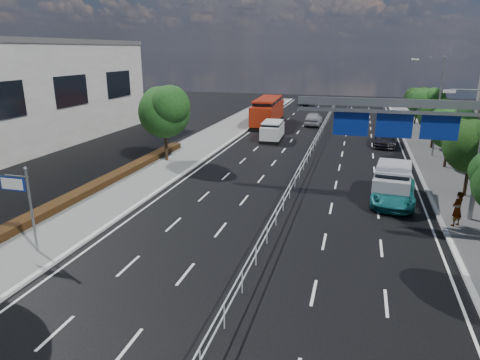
% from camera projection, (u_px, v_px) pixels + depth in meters
% --- Properties ---
extents(ground, '(160.00, 160.00, 0.00)m').
position_uv_depth(ground, '(247.00, 283.00, 18.06)').
color(ground, black).
rests_on(ground, ground).
extents(sidewalk_near, '(5.00, 140.00, 0.14)m').
position_uv_depth(sidewalk_near, '(21.00, 249.00, 20.97)').
color(sidewalk_near, slate).
rests_on(sidewalk_near, ground).
extents(kerb_near, '(0.25, 140.00, 0.15)m').
position_uv_depth(kerb_near, '(64.00, 255.00, 20.34)').
color(kerb_near, silver).
rests_on(kerb_near, ground).
extents(median_fence, '(0.05, 85.00, 1.02)m').
position_uv_depth(median_fence, '(310.00, 153.00, 38.64)').
color(median_fence, silver).
rests_on(median_fence, ground).
extents(hedge_near, '(1.00, 36.00, 0.44)m').
position_uv_depth(hedge_near, '(56.00, 206.00, 25.96)').
color(hedge_near, black).
rests_on(hedge_near, sidewalk_near).
extents(toilet_sign, '(1.62, 0.18, 4.34)m').
position_uv_depth(toilet_sign, '(21.00, 195.00, 20.00)').
color(toilet_sign, gray).
rests_on(toilet_sign, ground).
extents(overhead_gantry, '(10.24, 0.38, 7.45)m').
position_uv_depth(overhead_gantry, '(409.00, 121.00, 23.97)').
color(overhead_gantry, gray).
rests_on(overhead_gantry, ground).
extents(streetlight_far, '(2.78, 2.40, 9.00)m').
position_uv_depth(streetlight_far, '(436.00, 100.00, 37.82)').
color(streetlight_far, gray).
rests_on(streetlight_far, ground).
extents(near_tree_back, '(4.84, 4.51, 6.69)m').
position_uv_depth(near_tree_back, '(165.00, 109.00, 36.32)').
color(near_tree_back, black).
rests_on(near_tree_back, ground).
extents(far_tree_d, '(3.85, 3.59, 5.34)m').
position_uv_depth(far_tree_d, '(473.00, 143.00, 27.45)').
color(far_tree_d, black).
rests_on(far_tree_d, ground).
extents(far_tree_e, '(3.63, 3.38, 5.13)m').
position_uv_depth(far_tree_e, '(451.00, 126.00, 34.41)').
color(far_tree_e, black).
rests_on(far_tree_e, ground).
extents(far_tree_f, '(3.52, 3.28, 5.02)m').
position_uv_depth(far_tree_f, '(436.00, 114.00, 41.34)').
color(far_tree_f, black).
rests_on(far_tree_f, ground).
extents(far_tree_g, '(3.96, 3.69, 5.45)m').
position_uv_depth(far_tree_g, '(426.00, 102.00, 48.17)').
color(far_tree_g, black).
rests_on(far_tree_g, ground).
extents(far_tree_h, '(3.41, 3.18, 4.91)m').
position_uv_depth(far_tree_h, '(418.00, 98.00, 55.19)').
color(far_tree_h, black).
rests_on(far_tree_h, ground).
extents(white_minivan, '(2.28, 4.86, 2.07)m').
position_uv_depth(white_minivan, '(272.00, 131.00, 46.24)').
color(white_minivan, black).
rests_on(white_minivan, ground).
extents(red_bus, '(3.21, 11.62, 3.44)m').
position_uv_depth(red_bus, '(268.00, 111.00, 55.88)').
color(red_bus, black).
rests_on(red_bus, ground).
extents(near_car_silver, '(2.04, 5.05, 1.72)m').
position_uv_depth(near_car_silver, '(313.00, 119.00, 55.67)').
color(near_car_silver, '#989B9F').
rests_on(near_car_silver, ground).
extents(near_car_dark, '(1.83, 4.82, 1.57)m').
position_uv_depth(near_car_dark, '(306.00, 100.00, 76.18)').
color(near_car_dark, black).
rests_on(near_car_dark, ground).
extents(silver_minivan, '(2.82, 5.50, 2.19)m').
position_uv_depth(silver_minivan, '(392.00, 182.00, 28.18)').
color(silver_minivan, black).
rests_on(silver_minivan, ground).
extents(parked_car_teal, '(3.08, 5.83, 1.56)m').
position_uv_depth(parked_car_teal, '(393.00, 191.00, 27.27)').
color(parked_car_teal, '#18686D').
rests_on(parked_car_teal, ground).
extents(parked_car_dark, '(2.51, 5.42, 1.53)m').
position_uv_depth(parked_car_dark, '(385.00, 138.00, 43.75)').
color(parked_car_dark, black).
rests_on(parked_car_dark, ground).
extents(pedestrian_a, '(0.84, 0.83, 1.96)m').
position_uv_depth(pedestrian_a, '(457.00, 209.00, 23.33)').
color(pedestrian_a, gray).
rests_on(pedestrian_a, sidewalk_far).
extents(pedestrian_b, '(1.00, 0.81, 1.95)m').
position_uv_depth(pedestrian_b, '(457.00, 151.00, 36.72)').
color(pedestrian_b, gray).
rests_on(pedestrian_b, sidewalk_far).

